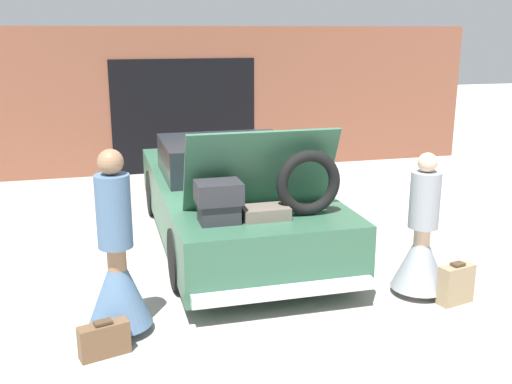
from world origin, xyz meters
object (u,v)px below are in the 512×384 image
suitcase_beside_left_person (104,340)px  suitcase_beside_right_person (456,284)px  person_left (117,269)px  person_right (421,245)px  car (231,196)px

suitcase_beside_left_person → suitcase_beside_right_person: suitcase_beside_right_person is taller
suitcase_beside_left_person → person_left: bearing=69.0°
person_right → suitcase_beside_right_person: bearing=-150.7°
car → suitcase_beside_right_person: car is taller
car → suitcase_beside_right_person: bearing=-54.0°
person_left → suitcase_beside_left_person: (-0.16, -0.41, -0.47)m
person_right → car: bearing=26.2°
person_left → suitcase_beside_right_person: 3.40m
suitcase_beside_left_person → suitcase_beside_right_person: (3.52, 0.14, 0.06)m
car → suitcase_beside_left_person: (-1.71, -2.62, -0.46)m
person_right → suitcase_beside_right_person: person_right is taller
car → person_left: 2.71m
person_right → suitcase_beside_left_person: person_right is taller
car → person_left: size_ratio=2.72×
person_left → person_right: person_left is taller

